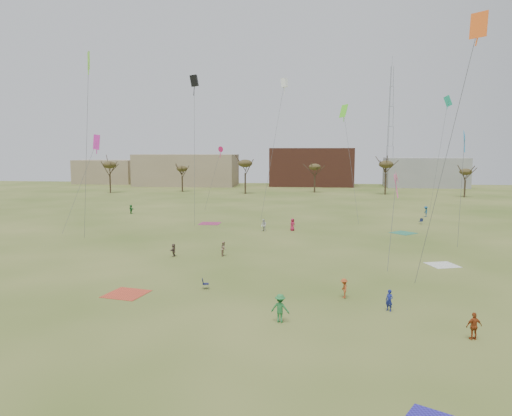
# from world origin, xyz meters

# --- Properties ---
(ground) EXTENTS (260.00, 260.00, 0.00)m
(ground) POSITION_xyz_m (0.00, 0.00, 0.00)
(ground) COLOR #3C561B
(ground) RESTS_ON ground
(flyer_near_center) EXTENTS (1.33, 0.92, 1.89)m
(flyer_near_center) POSITION_xyz_m (3.63, -4.86, 0.95)
(flyer_near_center) COLOR #297B3B
(flyer_near_center) RESTS_ON ground
(flyer_near_right) EXTENTS (0.66, 0.65, 1.53)m
(flyer_near_right) POSITION_xyz_m (11.09, -1.73, 0.76)
(flyer_near_right) COLOR navy
(flyer_near_right) RESTS_ON ground
(spectator_fore_a) EXTENTS (1.05, 0.64, 1.67)m
(spectator_fore_a) POSITION_xyz_m (15.30, -6.39, 0.83)
(spectator_fore_a) COLOR #A3441B
(spectator_fore_a) RESTS_ON ground
(spectator_fore_b) EXTENTS (0.60, 0.76, 1.53)m
(spectator_fore_b) POSITION_xyz_m (-3.77, 14.37, 0.77)
(spectator_fore_b) COLOR #9E7C64
(spectator_fore_b) RESTS_ON ground
(spectator_fore_c) EXTENTS (0.49, 1.30, 1.37)m
(spectator_fore_c) POSITION_xyz_m (-9.02, 13.40, 0.69)
(spectator_fore_c) COLOR brown
(spectator_fore_c) RESTS_ON ground
(flyer_mid_b) EXTENTS (0.66, 1.03, 1.51)m
(flyer_mid_b) POSITION_xyz_m (8.11, 0.93, 0.76)
(flyer_mid_b) COLOR #AF4A20
(flyer_mid_b) RESTS_ON ground
(spectator_mid_e) EXTENTS (1.02, 1.03, 1.68)m
(spectator_mid_e) POSITION_xyz_m (-1.14, 30.52, 0.84)
(spectator_mid_e) COLOR silver
(spectator_mid_e) RESTS_ON ground
(flyer_far_a) EXTENTS (1.44, 1.34, 1.62)m
(flyer_far_a) POSITION_xyz_m (-26.64, 46.22, 0.81)
(flyer_far_a) COLOR #2A7E36
(flyer_far_a) RESTS_ON ground
(flyer_far_b) EXTENTS (1.01, 0.97, 1.74)m
(flyer_far_b) POSITION_xyz_m (2.84, 31.49, 0.87)
(flyer_far_b) COLOR #B51F46
(flyer_far_b) RESTS_ON ground
(flyer_far_c) EXTENTS (0.69, 1.18, 1.81)m
(flyer_far_c) POSITION_xyz_m (24.75, 48.38, 0.91)
(flyer_far_c) COLOR navy
(flyer_far_c) RESTS_ON ground
(blanket_red) EXTENTS (3.47, 3.47, 0.03)m
(blanket_red) POSITION_xyz_m (-8.82, -0.11, 0.00)
(blanket_red) COLOR #CE4229
(blanket_red) RESTS_ON ground
(blanket_cream) EXTENTS (3.33, 3.33, 0.03)m
(blanket_cream) POSITION_xyz_m (18.42, 12.77, 0.00)
(blanket_cream) COLOR silver
(blanket_cream) RESTS_ON ground
(blanket_plum) EXTENTS (3.14, 3.14, 0.03)m
(blanket_plum) POSITION_xyz_m (-10.15, 36.52, 0.00)
(blanket_plum) COLOR #9C305B
(blanket_plum) RESTS_ON ground
(blanket_olive) EXTENTS (4.05, 4.05, 0.03)m
(blanket_olive) POSITION_xyz_m (18.01, 31.27, 0.00)
(blanket_olive) COLOR #2D7D5B
(blanket_olive) RESTS_ON ground
(camp_chair_center) EXTENTS (0.64, 0.61, 0.87)m
(camp_chair_center) POSITION_xyz_m (-2.95, 2.01, 0.26)
(camp_chair_center) COLOR #15173A
(camp_chair_center) RESTS_ON ground
(camp_chair_right) EXTENTS (0.74, 0.74, 0.87)m
(camp_chair_right) POSITION_xyz_m (22.16, 39.99, 0.26)
(camp_chair_right) COLOR #141D38
(camp_chair_right) RESTS_ON ground
(kites_aloft) EXTENTS (58.23, 53.96, 21.70)m
(kites_aloft) POSITION_xyz_m (-3.94, 29.76, 18.21)
(kites_aloft) COLOR red
(kites_aloft) RESTS_ON ground
(tree_line) EXTENTS (117.44, 49.32, 8.91)m
(tree_line) POSITION_xyz_m (-2.85, 79.12, 7.09)
(tree_line) COLOR #3A2B1E
(tree_line) RESTS_ON ground
(building_tan) EXTENTS (32.00, 14.00, 10.00)m
(building_tan) POSITION_xyz_m (-35.00, 115.00, 5.00)
(building_tan) COLOR #937F60
(building_tan) RESTS_ON ground
(building_brick) EXTENTS (26.00, 16.00, 12.00)m
(building_brick) POSITION_xyz_m (5.00, 120.00, 6.00)
(building_brick) COLOR brown
(building_brick) RESTS_ON ground
(building_grey) EXTENTS (24.00, 12.00, 9.00)m
(building_grey) POSITION_xyz_m (40.00, 118.00, 4.50)
(building_grey) COLOR gray
(building_grey) RESTS_ON ground
(building_tan_west) EXTENTS (20.00, 12.00, 8.00)m
(building_tan_west) POSITION_xyz_m (-65.00, 122.00, 4.00)
(building_tan_west) COLOR #937F60
(building_tan_west) RESTS_ON ground
(radio_tower) EXTENTS (1.51, 1.72, 41.00)m
(radio_tower) POSITION_xyz_m (30.00, 125.00, 19.21)
(radio_tower) COLOR #9EA3A8
(radio_tower) RESTS_ON ground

